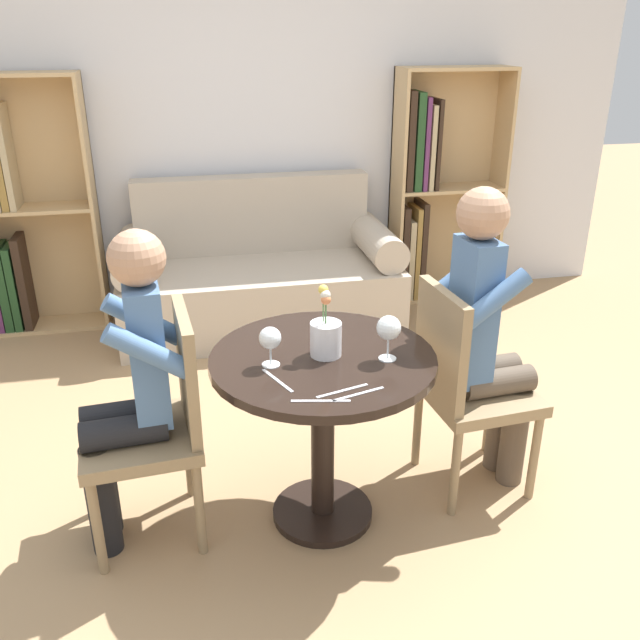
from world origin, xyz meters
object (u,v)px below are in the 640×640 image
(couch, at_px, (259,279))
(chair_right, at_px, (464,382))
(wine_glass_right, at_px, (389,329))
(flower_vase, at_px, (326,336))
(bookshelf_left, at_px, (15,213))
(person_right, at_px, (487,338))
(wine_glass_left, at_px, (270,339))
(chair_left, at_px, (159,419))
(person_left, at_px, (128,388))
(bookshelf_right, at_px, (431,191))

(couch, xyz_separation_m, chair_right, (0.60, -1.87, 0.18))
(wine_glass_right, bearing_deg, couch, 96.22)
(flower_vase, bearing_deg, wine_glass_right, -20.41)
(bookshelf_left, xyz_separation_m, person_right, (2.15, -2.12, -0.08))
(wine_glass_left, distance_m, flower_vase, 0.21)
(chair_left, bearing_deg, chair_right, 86.78)
(person_right, bearing_deg, chair_right, 93.31)
(bookshelf_left, bearing_deg, person_left, -70.64)
(chair_right, distance_m, flower_vase, 0.67)
(chair_right, height_order, person_right, person_right)
(chair_right, bearing_deg, flower_vase, 93.00)
(bookshelf_left, height_order, chair_left, bookshelf_left)
(wine_glass_left, bearing_deg, chair_left, 167.47)
(chair_right, bearing_deg, person_right, -86.69)
(chair_right, bearing_deg, wine_glass_left, 93.78)
(bookshelf_right, xyz_separation_m, wine_glass_right, (-1.02, -2.30, 0.07))
(person_left, distance_m, wine_glass_right, 0.94)
(bookshelf_left, height_order, wine_glass_right, bookshelf_left)
(person_right, bearing_deg, couch, 15.50)
(chair_left, bearing_deg, couch, 157.74)
(chair_left, xyz_separation_m, wine_glass_right, (0.82, -0.13, 0.34))
(flower_vase, bearing_deg, bookshelf_left, 123.57)
(couch, xyz_separation_m, flower_vase, (0.01, -1.95, 0.48))
(couch, xyz_separation_m, person_left, (-0.69, -1.91, 0.33))
(chair_right, xyz_separation_m, person_left, (-1.30, -0.04, 0.14))
(couch, xyz_separation_m, wine_glass_left, (-0.19, -1.99, 0.51))
(couch, bearing_deg, bookshelf_right, 12.19)
(person_left, xyz_separation_m, wine_glass_left, (0.50, -0.08, 0.18))
(bookshelf_left, bearing_deg, chair_left, -68.42)
(flower_vase, bearing_deg, chair_right, 7.89)
(bookshelf_left, xyz_separation_m, wine_glass_left, (1.27, -2.26, 0.06))
(couch, distance_m, person_left, 2.06)
(chair_right, xyz_separation_m, person_right, (0.09, 0.01, 0.18))
(bookshelf_right, distance_m, chair_right, 2.25)
(bookshelf_right, distance_m, chair_left, 2.86)
(bookshelf_left, distance_m, person_left, 2.31)
(wine_glass_right, xyz_separation_m, flower_vase, (-0.21, 0.08, -0.04))
(flower_vase, bearing_deg, couch, 90.35)
(chair_right, xyz_separation_m, wine_glass_right, (-0.38, -0.16, 0.34))
(chair_left, relative_size, person_left, 0.74)
(chair_right, height_order, person_left, person_left)
(chair_right, relative_size, flower_vase, 3.38)
(wine_glass_right, bearing_deg, bookshelf_right, 66.03)
(chair_left, bearing_deg, wine_glass_right, 76.42)
(bookshelf_right, xyz_separation_m, chair_right, (-0.64, -2.14, -0.27))
(chair_right, relative_size, wine_glass_right, 5.40)
(couch, xyz_separation_m, bookshelf_right, (1.24, 0.27, 0.45))
(person_right, relative_size, flower_vase, 4.83)
(couch, bearing_deg, chair_left, -107.59)
(person_left, bearing_deg, person_right, 87.63)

